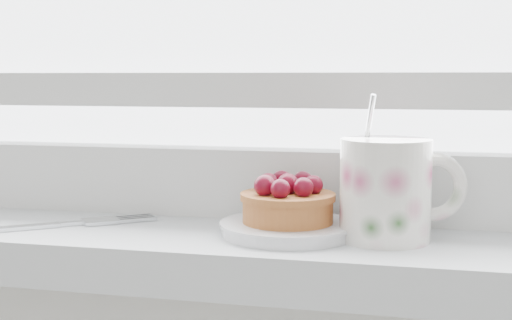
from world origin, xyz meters
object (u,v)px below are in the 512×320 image
(floral_mug, at_px, (389,188))
(fork, at_px, (39,226))
(saucer, at_px, (288,229))
(raspberry_tart, at_px, (288,201))

(floral_mug, height_order, fork, floral_mug)
(saucer, bearing_deg, floral_mug, 1.13)
(floral_mug, xyz_separation_m, fork, (-0.33, -0.03, -0.04))
(saucer, bearing_deg, fork, -173.70)
(saucer, xyz_separation_m, floral_mug, (0.09, 0.00, 0.04))
(raspberry_tart, xyz_separation_m, floral_mug, (0.09, 0.00, 0.02))
(saucer, bearing_deg, raspberry_tart, 133.07)
(floral_mug, bearing_deg, saucer, -178.87)
(floral_mug, bearing_deg, raspberry_tart, -179.00)
(saucer, relative_size, fork, 0.65)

